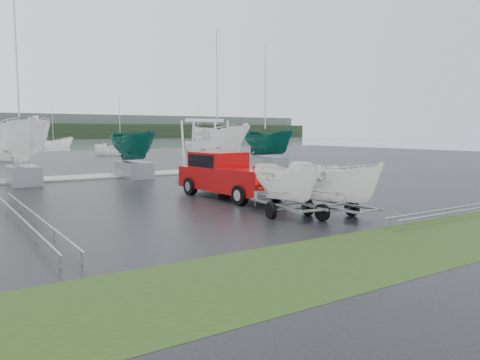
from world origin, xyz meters
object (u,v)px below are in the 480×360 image
at_px(trailer_hitched, 335,147).
at_px(boat_hoist, 205,137).
at_px(pickup_truck, 227,174).
at_px(trailer_parked, 288,151).

distance_m(trailer_hitched, boat_hoist, 20.61).
bearing_deg(pickup_truck, trailer_hitched, -90.00).
bearing_deg(trailer_hitched, pickup_truck, 90.00).
xyz_separation_m(trailer_parked, boat_hoist, (6.94, 18.62, 0.24)).
relative_size(trailer_hitched, boat_hoist, 1.16).
height_order(trailer_parked, boat_hoist, trailer_parked).
relative_size(pickup_truck, boat_hoist, 1.59).
distance_m(trailer_hitched, trailer_parked, 1.72).
bearing_deg(pickup_truck, trailer_parked, -101.85).
xyz_separation_m(trailer_hitched, boat_hoist, (5.71, 19.81, 0.08)).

